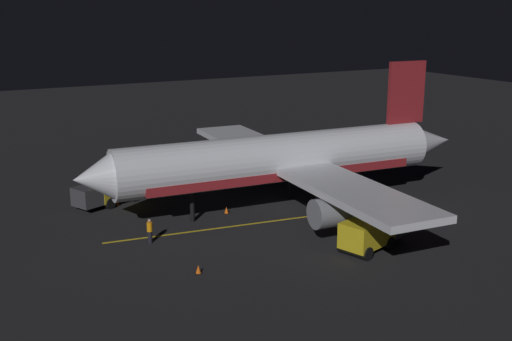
# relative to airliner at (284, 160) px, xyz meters

# --- Properties ---
(ground_plane) EXTENTS (180.00, 180.00, 0.20)m
(ground_plane) POSITION_rel_airliner_xyz_m (0.04, 0.58, -4.18)
(ground_plane) COLOR black
(apron_guide_stripe) EXTENTS (2.88, 21.28, 0.01)m
(apron_guide_stripe) POSITION_rel_airliner_xyz_m (-2.07, 4.58, -4.08)
(apron_guide_stripe) COLOR gold
(apron_guide_stripe) RESTS_ON ground_plane
(airliner) EXTENTS (32.97, 33.45, 11.51)m
(airliner) POSITION_rel_airliner_xyz_m (0.00, 0.00, 0.00)
(airliner) COLOR silver
(airliner) RESTS_ON ground_plane
(baggage_truck) EXTENTS (4.11, 5.93, 2.30)m
(baggage_truck) POSITION_rel_airliner_xyz_m (7.84, 12.25, -2.89)
(baggage_truck) COLOR gold
(baggage_truck) RESTS_ON ground_plane
(catering_truck) EXTENTS (3.68, 5.93, 2.18)m
(catering_truck) POSITION_rel_airliner_xyz_m (-10.43, -0.72, -2.93)
(catering_truck) COLOR gold
(catering_truck) RESTS_ON ground_plane
(ground_crew_worker) EXTENTS (0.40, 0.40, 1.74)m
(ground_crew_worker) POSITION_rel_airliner_xyz_m (-2.24, 12.22, -3.19)
(ground_crew_worker) COLOR black
(ground_crew_worker) RESTS_ON ground_plane
(traffic_cone_near_left) EXTENTS (0.50, 0.50, 0.55)m
(traffic_cone_near_left) POSITION_rel_airliner_xyz_m (1.03, 4.72, -3.83)
(traffic_cone_near_left) COLOR #EA590F
(traffic_cone_near_left) RESTS_ON ground_plane
(traffic_cone_near_right) EXTENTS (0.50, 0.50, 0.55)m
(traffic_cone_near_right) POSITION_rel_airliner_xyz_m (7.23, 11.79, -3.83)
(traffic_cone_near_right) COLOR #EA590F
(traffic_cone_near_right) RESTS_ON ground_plane
(traffic_cone_under_wing) EXTENTS (0.50, 0.50, 0.55)m
(traffic_cone_under_wing) POSITION_rel_airliner_xyz_m (-8.66, 11.35, -3.83)
(traffic_cone_under_wing) COLOR #EA590F
(traffic_cone_under_wing) RESTS_ON ground_plane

